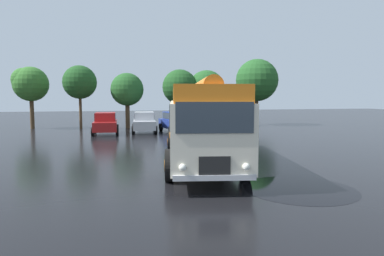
{
  "coord_description": "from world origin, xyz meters",
  "views": [
    {
      "loc": [
        -4.16,
        -13.86,
        2.83
      ],
      "look_at": [
        -0.36,
        1.65,
        1.4
      ],
      "focal_mm": 32.0,
      "sensor_mm": 36.0,
      "label": 1
    }
  ],
  "objects_px": {
    "vintage_bus": "(200,120)",
    "car_mid_right": "(176,122)",
    "car_mid_left": "(144,122)",
    "car_near_left": "(106,123)"
  },
  "relations": [
    {
      "from": "car_mid_right",
      "to": "car_mid_left",
      "type": "bearing_deg",
      "value": 177.23
    },
    {
      "from": "car_near_left",
      "to": "car_mid_right",
      "type": "xyz_separation_m",
      "value": [
        5.58,
        0.33,
        0.0
      ]
    },
    {
      "from": "vintage_bus",
      "to": "car_mid_left",
      "type": "bearing_deg",
      "value": 94.2
    },
    {
      "from": "car_near_left",
      "to": "car_mid_right",
      "type": "relative_size",
      "value": 0.97
    },
    {
      "from": "vintage_bus",
      "to": "car_mid_right",
      "type": "bearing_deg",
      "value": 83.45
    },
    {
      "from": "car_mid_left",
      "to": "car_mid_right",
      "type": "xyz_separation_m",
      "value": [
        2.55,
        -0.12,
        0.0
      ]
    },
    {
      "from": "car_mid_left",
      "to": "car_mid_right",
      "type": "distance_m",
      "value": 2.56
    },
    {
      "from": "car_near_left",
      "to": "car_mid_left",
      "type": "relative_size",
      "value": 0.98
    },
    {
      "from": "car_near_left",
      "to": "car_mid_left",
      "type": "distance_m",
      "value": 3.06
    },
    {
      "from": "car_near_left",
      "to": "car_mid_right",
      "type": "height_order",
      "value": "same"
    }
  ]
}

